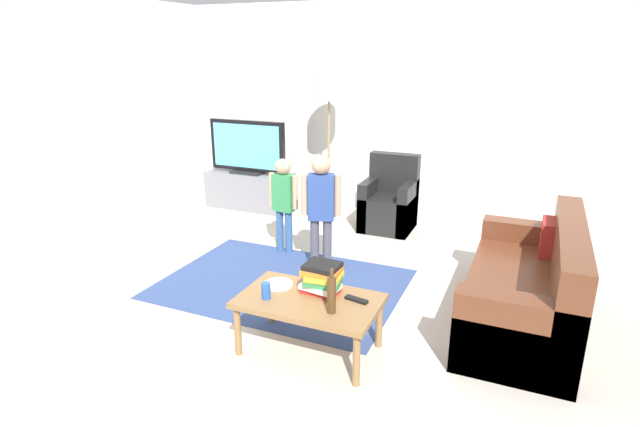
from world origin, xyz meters
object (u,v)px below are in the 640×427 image
object	(u,v)px
couch	(532,292)
soda_can	(266,291)
child_center	(321,202)
book_stack	(322,278)
child_near_tv	(284,197)
plate	(278,284)
tv_stand	(250,191)
bottle	(332,294)
armchair	(390,204)
tv	(247,147)
coffee_table	(309,305)
floor_lamp	(329,96)
tv_remote	(356,300)

from	to	relation	value
couch	soda_can	xyz separation A→B (m)	(-1.74, -1.15, 0.19)
child_center	book_stack	xyz separation A→B (m)	(0.54, -1.24, -0.16)
child_near_tv	plate	bearing A→B (deg)	-64.10
plate	tv_stand	bearing A→B (deg)	124.63
couch	bottle	world-z (taller)	couch
armchair	child_center	xyz separation A→B (m)	(-0.28, -1.47, 0.40)
couch	child_center	size ratio (longest dim) A/B	1.55
tv_stand	child_near_tv	distance (m)	1.74
tv	plate	xyz separation A→B (m)	(1.91, -2.75, -0.42)
child_near_tv	coffee_table	size ratio (longest dim) A/B	1.03
armchair	book_stack	bearing A→B (deg)	-84.41
floor_lamp	child_center	size ratio (longest dim) A/B	1.53
soda_can	bottle	bearing A→B (deg)	0.00
tv	book_stack	xyz separation A→B (m)	(2.26, -2.73, -0.31)
book_stack	tv_stand	bearing A→B (deg)	129.45
child_near_tv	plate	xyz separation A→B (m)	(0.75, -1.53, -0.19)
tv_stand	couch	size ratio (longest dim) A/B	0.67
tv_stand	coffee_table	world-z (taller)	tv_stand
couch	plate	size ratio (longest dim) A/B	8.18
book_stack	floor_lamp	bearing A→B (deg)	111.68
tv	child_center	size ratio (longest dim) A/B	0.95
child_center	child_near_tv	bearing A→B (deg)	153.59
book_stack	bottle	bearing A→B (deg)	-54.75
couch	coffee_table	xyz separation A→B (m)	(-1.46, -1.03, 0.08)
book_stack	bottle	distance (m)	0.30
child_center	tv	bearing A→B (deg)	139.09
tv_stand	child_near_tv	bearing A→B (deg)	-46.62
tv	soda_can	xyz separation A→B (m)	(1.93, -2.97, -0.37)
couch	book_stack	xyz separation A→B (m)	(-1.41, -0.91, 0.25)
tv_stand	couch	xyz separation A→B (m)	(3.67, -1.84, 0.05)
coffee_table	child_center	bearing A→B (deg)	110.02
armchair	tv_remote	world-z (taller)	armchair
child_center	floor_lamp	bearing A→B (deg)	110.12
tv_stand	book_stack	size ratio (longest dim) A/B	3.99
child_near_tv	plate	size ratio (longest dim) A/B	4.67
tv	bottle	size ratio (longest dim) A/B	3.46
armchair	book_stack	size ratio (longest dim) A/B	2.99
couch	bottle	bearing A→B (deg)	-137.10
couch	coffee_table	distance (m)	1.79
book_stack	plate	bearing A→B (deg)	-175.97
child_center	coffee_table	bearing A→B (deg)	-69.98
floor_lamp	tv_remote	xyz separation A→B (m)	(1.42, -2.92, -1.11)
tv_remote	plate	bearing A→B (deg)	-168.78
tv_remote	bottle	bearing A→B (deg)	-103.23
tv_remote	tv_stand	bearing A→B (deg)	143.65
tv	child_near_tv	size ratio (longest dim) A/B	1.07
tv_stand	tv	xyz separation A→B (m)	(-0.00, -0.02, 0.60)
floor_lamp	tv_stand	bearing A→B (deg)	-172.20
child_near_tv	coffee_table	xyz separation A→B (m)	(1.04, -1.63, -0.25)
tv	tv_remote	bearing A→B (deg)	-47.35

